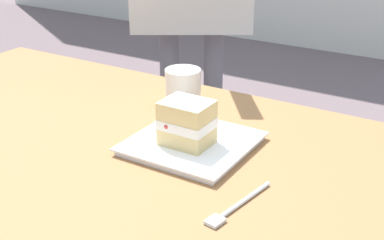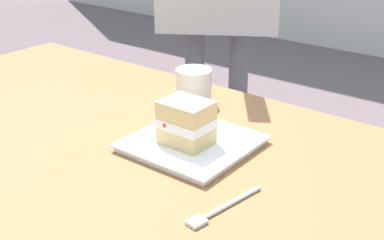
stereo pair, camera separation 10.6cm
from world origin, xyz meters
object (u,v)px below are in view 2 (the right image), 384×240
at_px(cake_slice, 186,122).
at_px(dessert_fork, 221,208).
at_px(patio_table, 115,201).
at_px(coffee_cup, 194,86).
at_px(dessert_plate, 192,144).

height_order(cake_slice, dessert_fork, cake_slice).
distance_m(patio_table, dessert_fork, 0.27).
bearing_deg(patio_table, cake_slice, -116.95).
bearing_deg(cake_slice, coffee_cup, -55.81).
height_order(dessert_fork, coffee_cup, coffee_cup).
height_order(patio_table, cake_slice, cake_slice).
height_order(patio_table, dessert_plate, dessert_plate).
xyz_separation_m(patio_table, dessert_plate, (-0.07, -0.16, 0.09)).
relative_size(cake_slice, coffee_cup, 1.12).
xyz_separation_m(patio_table, coffee_cup, (0.07, -0.35, 0.13)).
bearing_deg(dessert_fork, dessert_plate, -40.38).
height_order(patio_table, dessert_fork, dessert_fork).
relative_size(dessert_plate, dessert_fork, 1.41).
bearing_deg(coffee_cup, cake_slice, 124.19).
bearing_deg(dessert_plate, dessert_fork, 139.62).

